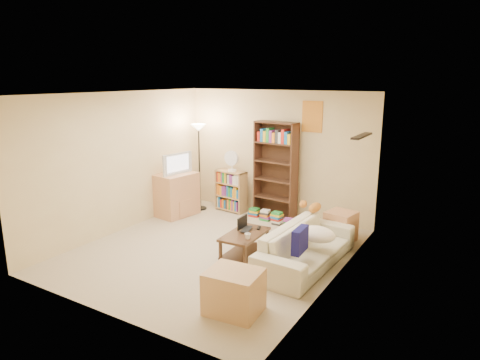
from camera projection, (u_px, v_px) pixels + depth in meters
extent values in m
plane|color=beige|center=(214.00, 250.00, 6.95)|extent=(4.50, 4.50, 0.00)
cube|color=beige|center=(277.00, 154.00, 8.53)|extent=(4.00, 0.04, 2.50)
cube|color=beige|center=(99.00, 214.00, 4.78)|extent=(4.00, 0.04, 2.50)
cube|color=beige|center=(121.00, 162.00, 7.66)|extent=(0.04, 4.50, 2.50)
cube|color=beige|center=(338.00, 193.00, 5.65)|extent=(0.04, 4.50, 2.50)
cube|color=silver|center=(212.00, 94.00, 6.36)|extent=(4.00, 4.50, 0.04)
cube|color=red|center=(312.00, 117.00, 7.98)|extent=(0.40, 0.02, 0.58)
cube|color=black|center=(362.00, 136.00, 6.64)|extent=(0.12, 0.80, 0.03)
imported|color=beige|center=(306.00, 247.00, 6.33)|extent=(2.08, 0.96, 0.59)
cube|color=#141252|center=(300.00, 240.00, 5.87)|extent=(0.14, 0.39, 0.35)
ellipsoid|color=white|center=(317.00, 234.00, 6.25)|extent=(0.54, 0.39, 0.23)
ellipsoid|color=#C27229|center=(315.00, 208.00, 6.99)|extent=(0.37, 0.18, 0.15)
sphere|color=#C27229|center=(303.00, 204.00, 7.10)|extent=(0.13, 0.13, 0.13)
cube|color=#472E1B|center=(245.00, 234.00, 6.61)|extent=(0.53, 0.90, 0.04)
cube|color=#472E1B|center=(245.00, 252.00, 6.68)|extent=(0.50, 0.86, 0.03)
cube|color=#472E1B|center=(220.00, 251.00, 6.42)|extent=(0.04, 0.04, 0.39)
cube|color=#472E1B|center=(245.00, 256.00, 6.22)|extent=(0.04, 0.04, 0.39)
cube|color=#472E1B|center=(245.00, 235.00, 7.08)|extent=(0.04, 0.04, 0.39)
cube|color=#472E1B|center=(267.00, 239.00, 6.88)|extent=(0.04, 0.04, 0.39)
imported|color=black|center=(249.00, 230.00, 6.72)|extent=(0.44, 0.38, 0.03)
cube|color=white|center=(242.00, 222.00, 6.75)|extent=(0.02, 0.29, 0.20)
imported|color=white|center=(248.00, 236.00, 6.36)|extent=(0.15, 0.15, 0.09)
cube|color=black|center=(259.00, 228.00, 6.81)|extent=(0.10, 0.16, 0.02)
cube|color=tan|center=(176.00, 194.00, 8.64)|extent=(0.69, 0.88, 0.86)
imported|color=black|center=(175.00, 163.00, 8.49)|extent=(0.77, 0.32, 0.42)
cube|color=#45261A|center=(275.00, 171.00, 8.34)|extent=(0.88, 0.37, 1.91)
cube|color=tan|center=(231.00, 191.00, 8.90)|extent=(0.70, 0.35, 0.86)
cylinder|color=white|center=(232.00, 170.00, 8.76)|extent=(0.17, 0.17, 0.04)
cylinder|color=white|center=(232.00, 166.00, 8.73)|extent=(0.02, 0.02, 0.17)
cylinder|color=white|center=(231.00, 158.00, 8.67)|extent=(0.31, 0.06, 0.31)
cylinder|color=black|center=(200.00, 208.00, 9.12)|extent=(0.27, 0.27, 0.03)
cylinder|color=black|center=(199.00, 170.00, 8.92)|extent=(0.03, 0.03, 1.70)
cone|color=#FFEFC6|center=(198.00, 127.00, 8.72)|extent=(0.31, 0.31, 0.13)
cube|color=tan|center=(341.00, 226.00, 7.30)|extent=(0.53, 0.53, 0.52)
cube|color=tan|center=(234.00, 292.00, 5.07)|extent=(0.67, 0.58, 0.52)
cube|color=red|center=(254.00, 212.00, 8.60)|extent=(0.21, 0.16, 0.18)
cube|color=#1966B2|center=(265.00, 215.00, 8.37)|extent=(0.21, 0.16, 0.21)
cube|color=gold|center=(277.00, 218.00, 8.13)|extent=(0.21, 0.16, 0.25)
cube|color=#268C33|center=(290.00, 224.00, 7.90)|extent=(0.21, 0.16, 0.19)
cube|color=#7F338C|center=(303.00, 227.00, 7.66)|extent=(0.21, 0.16, 0.23)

